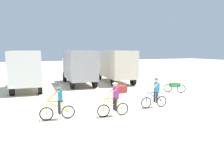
{
  "coord_description": "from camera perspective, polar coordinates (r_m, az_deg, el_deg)",
  "views": [
    {
      "loc": [
        -6.48,
        -10.2,
        3.42
      ],
      "look_at": [
        -0.54,
        3.53,
        1.1
      ],
      "focal_mm": 35.16,
      "sensor_mm": 36.0,
      "label": 1
    }
  ],
  "objects": [
    {
      "name": "cyclist_orange_shirt",
      "position": [
        11.15,
        -13.79,
        -4.79
      ],
      "size": [
        1.73,
        0.52,
        1.82
      ],
      "color": "black",
      "rests_on": "ground"
    },
    {
      "name": "ground_plane",
      "position": [
        12.56,
        8.78,
        -7.09
      ],
      "size": [
        120.0,
        120.0,
        0.0
      ],
      "primitive_type": "plane",
      "color": "beige"
    },
    {
      "name": "bicycle_spare",
      "position": [
        18.5,
        15.93,
        -0.93
      ],
      "size": [
        1.37,
        1.16,
        0.97
      ],
      "color": "black",
      "rests_on": "ground"
    },
    {
      "name": "supply_crate",
      "position": [
        17.84,
        2.16,
        -1.32
      ],
      "size": [
        0.89,
        0.94,
        0.56
      ],
      "primitive_type": "cube",
      "rotation": [
        0.0,
        0.0,
        0.12
      ],
      "color": "#9E2D2D",
      "rests_on": "ground"
    },
    {
      "name": "cyclist_near_camera",
      "position": [
        13.32,
        11.16,
        -2.5
      ],
      "size": [
        1.73,
        0.52,
        1.82
      ],
      "color": "black",
      "rests_on": "ground"
    },
    {
      "name": "cyclist_cowboy_hat",
      "position": [
        11.36,
        0.57,
        -4.28
      ],
      "size": [
        1.73,
        0.52,
        1.82
      ],
      "color": "black",
      "rests_on": "ground"
    },
    {
      "name": "box_truck_cream_rv",
      "position": [
        23.14,
        0.92,
        4.99
      ],
      "size": [
        2.88,
        6.91,
        3.35
      ],
      "color": "beige",
      "rests_on": "ground"
    },
    {
      "name": "box_truck_grey_hauler",
      "position": [
        21.96,
        -8.73,
        4.68
      ],
      "size": [
        2.79,
        6.89,
        3.35
      ],
      "color": "#9E9EA3",
      "rests_on": "ground"
    },
    {
      "name": "box_truck_white_box",
      "position": [
        20.27,
        -21.34,
        3.84
      ],
      "size": [
        2.89,
        6.91,
        3.35
      ],
      "color": "white",
      "rests_on": "ground"
    }
  ]
}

